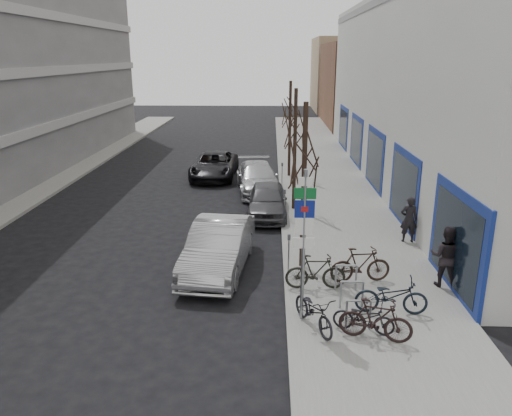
# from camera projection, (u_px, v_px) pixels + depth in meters

# --- Properties ---
(ground) EXTENTS (120.00, 120.00, 0.00)m
(ground) POSITION_uv_depth(u_px,v_px,m) (211.00, 322.00, 13.36)
(ground) COLOR black
(ground) RESTS_ON ground
(sidewalk_east) EXTENTS (5.00, 70.00, 0.15)m
(sidewalk_east) POSITION_uv_depth(u_px,v_px,m) (335.00, 210.00, 22.76)
(sidewalk_east) COLOR slate
(sidewalk_east) RESTS_ON ground
(sidewalk_west) EXTENTS (3.00, 70.00, 0.15)m
(sidewalk_west) POSITION_uv_depth(u_px,v_px,m) (1.00, 207.00, 23.22)
(sidewalk_west) COLOR slate
(sidewalk_west) RESTS_ON ground
(brick_building_far) EXTENTS (12.00, 14.00, 8.00)m
(brick_building_far) POSITION_uv_depth(u_px,v_px,m) (386.00, 85.00, 50.03)
(brick_building_far) COLOR brown
(brick_building_far) RESTS_ON ground
(tan_building_far) EXTENTS (13.00, 12.00, 9.00)m
(tan_building_far) POSITION_uv_depth(u_px,v_px,m) (365.00, 74.00, 64.20)
(tan_building_far) COLOR #937A5B
(tan_building_far) RESTS_ON ground
(highway_sign_pole) EXTENTS (0.55, 0.10, 4.20)m
(highway_sign_pole) POSITION_uv_depth(u_px,v_px,m) (304.00, 237.00, 12.56)
(highway_sign_pole) COLOR gray
(highway_sign_pole) RESTS_ON ground
(bike_rack) EXTENTS (0.66, 2.26, 0.83)m
(bike_rack) POSITION_uv_depth(u_px,v_px,m) (352.00, 291.00, 13.63)
(bike_rack) COLOR gray
(bike_rack) RESTS_ON sidewalk_east
(tree_near) EXTENTS (1.80, 1.80, 5.50)m
(tree_near) POSITION_uv_depth(u_px,v_px,m) (305.00, 148.00, 15.42)
(tree_near) COLOR black
(tree_near) RESTS_ON ground
(tree_mid) EXTENTS (1.80, 1.80, 5.50)m
(tree_mid) POSITION_uv_depth(u_px,v_px,m) (295.00, 121.00, 21.63)
(tree_mid) COLOR black
(tree_mid) RESTS_ON ground
(tree_far) EXTENTS (1.80, 1.80, 5.50)m
(tree_far) POSITION_uv_depth(u_px,v_px,m) (290.00, 106.00, 27.85)
(tree_far) COLOR black
(tree_far) RESTS_ON ground
(meter_front) EXTENTS (0.10, 0.08, 1.27)m
(meter_front) POSITION_uv_depth(u_px,v_px,m) (289.00, 249.00, 15.89)
(meter_front) COLOR gray
(meter_front) RESTS_ON sidewalk_east
(meter_mid) EXTENTS (0.10, 0.08, 1.27)m
(meter_mid) POSITION_uv_depth(u_px,v_px,m) (285.00, 201.00, 21.15)
(meter_mid) COLOR gray
(meter_mid) RESTS_ON sidewalk_east
(meter_back) EXTENTS (0.10, 0.08, 1.27)m
(meter_back) POSITION_uv_depth(u_px,v_px,m) (282.00, 172.00, 26.40)
(meter_back) COLOR gray
(meter_back) RESTS_ON sidewalk_east
(bike_near_left) EXTENTS (1.29, 1.88, 1.11)m
(bike_near_left) POSITION_uv_depth(u_px,v_px,m) (314.00, 308.00, 12.63)
(bike_near_left) COLOR black
(bike_near_left) RESTS_ON sidewalk_east
(bike_near_right) EXTENTS (1.88, 1.00, 1.09)m
(bike_near_right) POSITION_uv_depth(u_px,v_px,m) (376.00, 320.00, 12.10)
(bike_near_right) COLOR black
(bike_near_right) RESTS_ON sidewalk_east
(bike_mid_curb) EXTENTS (1.98, 0.75, 1.18)m
(bike_mid_curb) POSITION_uv_depth(u_px,v_px,m) (392.00, 293.00, 13.35)
(bike_mid_curb) COLOR black
(bike_mid_curb) RESTS_ON sidewalk_east
(bike_mid_inner) EXTENTS (1.83, 0.58, 1.10)m
(bike_mid_inner) POSITION_uv_depth(u_px,v_px,m) (316.00, 271.00, 14.78)
(bike_mid_inner) COLOR black
(bike_mid_inner) RESTS_ON sidewalk_east
(bike_far_curb) EXTENTS (1.62, 0.90, 0.95)m
(bike_far_curb) POSITION_uv_depth(u_px,v_px,m) (364.00, 315.00, 12.47)
(bike_far_curb) COLOR black
(bike_far_curb) RESTS_ON sidewalk_east
(bike_far_inner) EXTENTS (1.95, 0.82, 1.15)m
(bike_far_inner) POSITION_uv_depth(u_px,v_px,m) (360.00, 265.00, 15.22)
(bike_far_inner) COLOR black
(bike_far_inner) RESTS_ON sidewalk_east
(parked_car_front) EXTENTS (2.23, 5.13, 1.64)m
(parked_car_front) POSITION_uv_depth(u_px,v_px,m) (219.00, 247.00, 16.35)
(parked_car_front) COLOR #AEAFB4
(parked_car_front) RESTS_ON ground
(parked_car_mid) EXTENTS (1.75, 4.29, 1.46)m
(parked_car_mid) POSITION_uv_depth(u_px,v_px,m) (267.00, 200.00, 21.99)
(parked_car_mid) COLOR #45454A
(parked_car_mid) RESTS_ON ground
(parked_car_back) EXTENTS (2.67, 5.30, 1.48)m
(parked_car_back) POSITION_uv_depth(u_px,v_px,m) (258.00, 178.00, 25.91)
(parked_car_back) COLOR #AEAFB3
(parked_car_back) RESTS_ON ground
(lane_car) EXTENTS (2.57, 5.30, 1.45)m
(lane_car) POSITION_uv_depth(u_px,v_px,m) (214.00, 165.00, 28.97)
(lane_car) COLOR black
(lane_car) RESTS_ON ground
(pedestrian_near) EXTENTS (0.65, 0.45, 1.74)m
(pedestrian_near) POSITION_uv_depth(u_px,v_px,m) (409.00, 219.00, 18.46)
(pedestrian_near) COLOR black
(pedestrian_near) RESTS_ON sidewalk_east
(pedestrian_far) EXTENTS (0.84, 0.73, 1.92)m
(pedestrian_far) POSITION_uv_depth(u_px,v_px,m) (446.00, 256.00, 14.87)
(pedestrian_far) COLOR black
(pedestrian_far) RESTS_ON sidewalk_east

